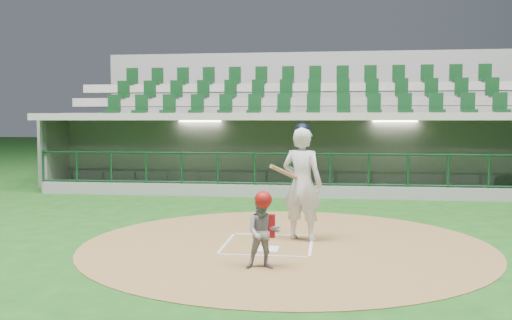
{
  "coord_description": "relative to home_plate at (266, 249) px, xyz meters",
  "views": [
    {
      "loc": [
        1.06,
        -10.15,
        2.2
      ],
      "look_at": [
        -0.6,
        2.6,
        1.3
      ],
      "focal_mm": 40.0,
      "sensor_mm": 36.0,
      "label": 1
    }
  ],
  "objects": [
    {
      "name": "dirt_circle",
      "position": [
        0.3,
        0.5,
        -0.02
      ],
      "size": [
        7.2,
        7.2,
        0.01
      ],
      "primitive_type": "cylinder",
      "color": "brown",
      "rests_on": "ground"
    },
    {
      "name": "batter_box_chalk",
      "position": [
        0.0,
        0.4,
        -0.0
      ],
      "size": [
        1.55,
        1.8,
        0.01
      ],
      "color": "silver",
      "rests_on": "ground"
    },
    {
      "name": "home_plate",
      "position": [
        0.0,
        0.0,
        0.0
      ],
      "size": [
        0.43,
        0.43,
        0.02
      ],
      "primitive_type": "cube",
      "color": "white",
      "rests_on": "dirt_circle"
    },
    {
      "name": "seating_deck",
      "position": [
        0.0,
        11.61,
        1.4
      ],
      "size": [
        17.0,
        6.72,
        5.15
      ],
      "color": "slate",
      "rests_on": "ground"
    },
    {
      "name": "catcher",
      "position": [
        0.1,
        -1.2,
        0.56
      ],
      "size": [
        0.57,
        0.47,
        1.15
      ],
      "color": "gray",
      "rests_on": "dirt_circle"
    },
    {
      "name": "ground",
      "position": [
        0.0,
        0.7,
        -0.02
      ],
      "size": [
        120.0,
        120.0,
        0.0
      ],
      "primitive_type": "plane",
      "color": "#164714",
      "rests_on": "ground"
    },
    {
      "name": "batter",
      "position": [
        0.57,
        0.87,
        1.05
      ],
      "size": [
        0.97,
        1.0,
        2.14
      ],
      "color": "silver",
      "rests_on": "dirt_circle"
    },
    {
      "name": "dugout_structure",
      "position": [
        0.08,
        8.52,
        0.94
      ],
      "size": [
        16.4,
        3.7,
        3.0
      ],
      "color": "slate",
      "rests_on": "ground"
    }
  ]
}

